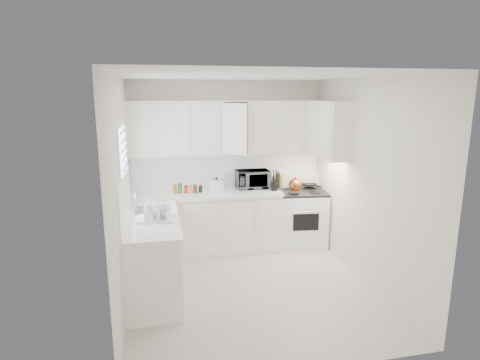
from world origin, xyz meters
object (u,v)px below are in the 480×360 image
object	(u,v)px
microwave	(252,177)
dish_rack	(156,210)
utensil_crock	(275,180)
tea_kettle	(295,184)
stove	(301,211)
rice_cooker	(217,184)

from	to	relation	value
microwave	dish_rack	world-z (taller)	microwave
microwave	utensil_crock	size ratio (longest dim) A/B	1.49
microwave	dish_rack	distance (m)	2.00
tea_kettle	utensil_crock	xyz separation A→B (m)	(-0.31, 0.06, 0.06)
utensil_crock	tea_kettle	bearing A→B (deg)	-10.87
stove	microwave	xyz separation A→B (m)	(-0.78, 0.14, 0.55)
stove	dish_rack	distance (m)	2.61
tea_kettle	rice_cooker	size ratio (longest dim) A/B	1.10
microwave	utensil_crock	xyz separation A→B (m)	(0.29, -0.25, -0.00)
tea_kettle	utensil_crock	world-z (taller)	utensil_crock
microwave	rice_cooker	world-z (taller)	microwave
stove	dish_rack	world-z (taller)	dish_rack
microwave	rice_cooker	distance (m)	0.61
stove	microwave	bearing A→B (deg)	177.01
tea_kettle	microwave	world-z (taller)	microwave
microwave	rice_cooker	bearing A→B (deg)	-167.97
dish_rack	microwave	bearing A→B (deg)	49.98
rice_cooker	dish_rack	bearing A→B (deg)	-131.67
tea_kettle	rice_cooker	distance (m)	1.20
stove	utensil_crock	distance (m)	0.74
stove	tea_kettle	distance (m)	0.54
tea_kettle	rice_cooker	bearing A→B (deg)	176.72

